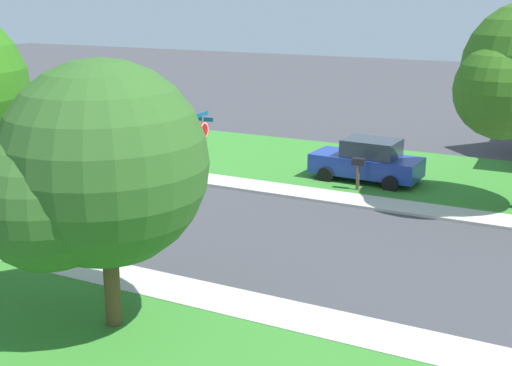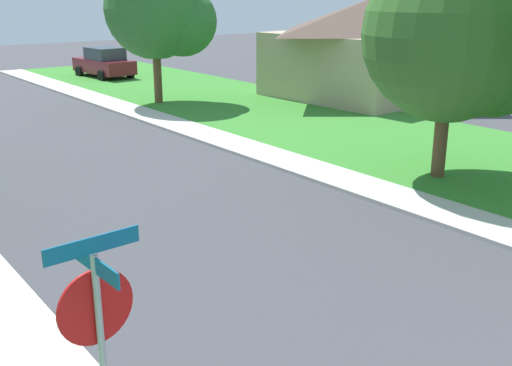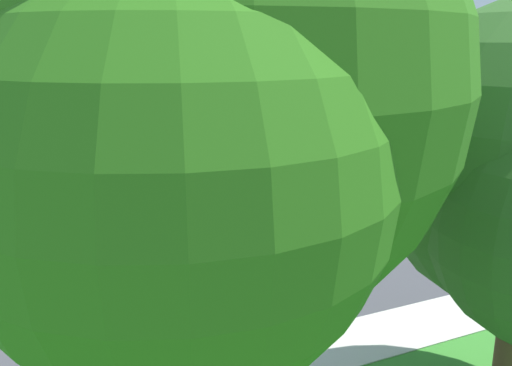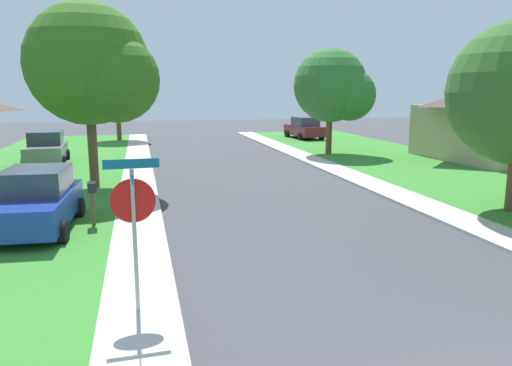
{
  "view_description": "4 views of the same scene",
  "coord_description": "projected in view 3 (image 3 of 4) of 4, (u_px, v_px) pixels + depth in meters",
  "views": [
    {
      "loc": [
        17.73,
        18.62,
        7.27
      ],
      "look_at": [
        -0.85,
        9.12,
        1.4
      ],
      "focal_mm": 47.31,
      "sensor_mm": 36.0,
      "label": 1
    },
    {
      "loc": [
        -6.64,
        -0.12,
        4.86
      ],
      "look_at": [
        0.05,
        8.61,
        1.4
      ],
      "focal_mm": 43.04,
      "sensor_mm": 36.0,
      "label": 2
    },
    {
      "loc": [
        12.1,
        2.88,
        5.41
      ],
      "look_at": [
        -1.87,
        9.24,
        1.4
      ],
      "focal_mm": 38.46,
      "sensor_mm": 36.0,
      "label": 3
    },
    {
      "loc": [
        -4.57,
        -3.56,
        3.9
      ],
      "look_at": [
        -1.54,
        9.23,
        1.4
      ],
      "focal_mm": 34.55,
      "sensor_mm": 36.0,
      "label": 4
    }
  ],
  "objects": [
    {
      "name": "sidewalk_east",
      "position": [
        505.0,
        303.0,
        11.53
      ],
      "size": [
        1.4,
        56.0,
        0.1
      ],
      "primitive_type": "cube",
      "color": "beige",
      "rests_on": "ground"
    },
    {
      "name": "tree_corner_large",
      "position": [
        208.0,
        108.0,
        4.84
      ],
      "size": [
        4.96,
        4.61,
        7.3
      ],
      "color": "brown",
      "rests_on": "ground"
    },
    {
      "name": "car_grey_kerbside_mid",
      "position": [
        454.0,
        130.0,
        28.49
      ],
      "size": [
        2.21,
        4.39,
        1.76
      ],
      "color": "gray",
      "rests_on": "ground"
    },
    {
      "name": "lawn_west",
      "position": [
        242.0,
        167.0,
        23.94
      ],
      "size": [
        8.0,
        56.0,
        0.08
      ],
      "primitive_type": "cube",
      "color": "#38842D",
      "rests_on": "ground"
    },
    {
      "name": "mailbox",
      "position": [
        250.0,
        163.0,
        20.2
      ],
      "size": [
        0.29,
        0.5,
        1.31
      ],
      "color": "brown",
      "rests_on": "ground"
    },
    {
      "name": "car_blue_near_corner",
      "position": [
        232.0,
        159.0,
        21.48
      ],
      "size": [
        2.2,
        4.38,
        1.76
      ],
      "color": "#1E389E",
      "rests_on": "ground"
    },
    {
      "name": "house_left_setback",
      "position": [
        318.0,
        94.0,
        31.76
      ],
      "size": [
        9.29,
        8.14,
        4.6
      ],
      "color": "tan",
      "rests_on": "ground"
    },
    {
      "name": "sidewalk_west",
      "position": [
        293.0,
        193.0,
        19.8
      ],
      "size": [
        1.4,
        56.0,
        0.1
      ],
      "primitive_type": "cube",
      "color": "beige",
      "rests_on": "ground"
    },
    {
      "name": "tree_across_left",
      "position": [
        376.0,
        59.0,
        21.62
      ],
      "size": [
        4.97,
        4.62,
        7.16
      ],
      "color": "brown",
      "rests_on": "ground"
    },
    {
      "name": "stop_sign_far_corner",
      "position": [
        83.0,
        161.0,
        16.47
      ],
      "size": [
        0.92,
        0.92,
        2.77
      ],
      "color": "#9E9EA3",
      "rests_on": "ground"
    }
  ]
}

